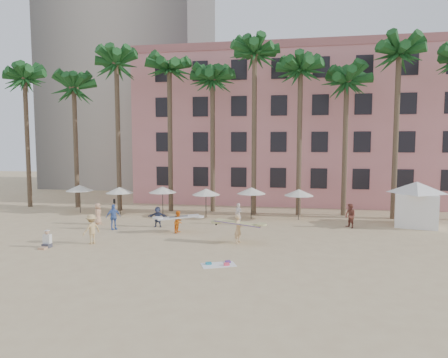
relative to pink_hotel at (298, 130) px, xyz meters
name	(u,v)px	position (x,y,z in m)	size (l,w,h in m)	color
ground	(175,258)	(-7.00, -26.00, -8.00)	(120.00, 120.00, 0.00)	#D1B789
pink_hotel	(298,130)	(0.00, 0.00, 0.00)	(35.00, 14.00, 16.00)	pink
grey_tower	(133,21)	(-25.00, 12.00, 17.00)	(22.00, 18.00, 50.00)	#A89E8E
palm_row	(228,71)	(-6.49, -11.00, 4.97)	(44.40, 5.40, 16.30)	brown
umbrella_row	(184,190)	(-10.00, -13.50, -5.67)	(22.50, 2.70, 2.73)	#332B23
cabana	(416,200)	(9.04, -14.25, -5.93)	(5.39, 5.39, 3.50)	white
beach_towel	(219,264)	(-4.31, -26.81, -7.97)	(2.05, 1.63, 0.14)	white
carrier_yellow	(238,227)	(-3.96, -21.96, -6.96)	(3.07, 1.06, 1.88)	#E3B480
carrier_white	(179,221)	(-8.64, -19.79, -7.12)	(3.06, 1.65, 1.63)	orange
beachgoers	(171,219)	(-9.37, -19.37, -7.09)	(20.67, 9.20, 1.92)	tan
paddle	(115,209)	(-14.01, -18.93, -6.59)	(0.18, 0.04, 2.23)	black
seated_man	(47,242)	(-15.58, -25.23, -7.63)	(0.48, 0.83, 1.08)	#3F3F4C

